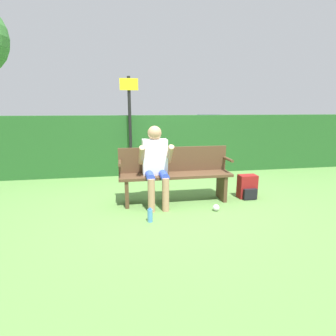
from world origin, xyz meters
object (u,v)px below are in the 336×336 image
object	(u,v)px
parked_car	(209,125)
backpack	(247,187)
person_seated	(156,161)
signpost	(130,121)
water_bottle	(150,215)
park_bench	(175,173)

from	to	relation	value
parked_car	backpack	bearing A→B (deg)	-178.99
parked_car	person_seated	bearing A→B (deg)	173.66
backpack	signpost	distance (m)	2.91
water_bottle	person_seated	bearing A→B (deg)	75.76
person_seated	signpost	size ratio (longest dim) A/B	0.58
water_bottle	parked_car	distance (m)	13.08
park_bench	water_bottle	world-z (taller)	park_bench
water_bottle	park_bench	bearing A→B (deg)	56.96
person_seated	park_bench	bearing A→B (deg)	18.44
backpack	parked_car	bearing A→B (deg)	74.77
park_bench	water_bottle	distance (m)	1.03
signpost	water_bottle	bearing A→B (deg)	-86.43
backpack	signpost	size ratio (longest dim) A/B	0.18
person_seated	parked_car	bearing A→B (deg)	67.42
park_bench	person_seated	bearing A→B (deg)	-161.56
water_bottle	signpost	bearing A→B (deg)	93.57
backpack	parked_car	distance (m)	11.81
person_seated	signpost	bearing A→B (deg)	100.12
park_bench	backpack	xyz separation A→B (m)	(1.31, -0.08, -0.30)
person_seated	water_bottle	world-z (taller)	person_seated
park_bench	signpost	distance (m)	2.03
signpost	park_bench	bearing A→B (deg)	-68.76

